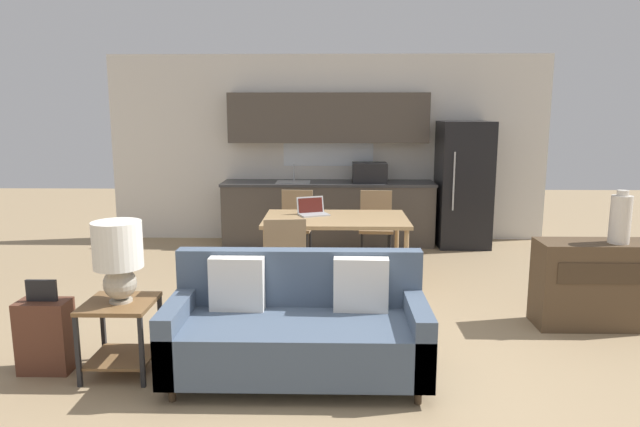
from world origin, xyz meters
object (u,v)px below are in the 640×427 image
dining_table (336,222)px  vase (620,219)px  table_lamp (118,255)px  credenza (593,284)px  laptop (312,210)px  dining_chair_far_right (376,223)px  side_table (120,325)px  suitcase (46,335)px  couch (298,329)px  refrigerator (463,184)px  dining_chair_near_left (285,257)px  dining_chair_far_left (296,223)px

dining_table → vase: size_ratio=3.43×
table_lamp → credenza: 4.01m
laptop → dining_chair_far_right: bearing=18.7°
side_table → dining_chair_far_right: dining_chair_far_right is taller
vase → suitcase: (-4.60, -0.95, -0.71)m
couch → table_lamp: bearing=179.7°
couch → dining_chair_far_right: bearing=75.8°
dining_chair_far_right → laptop: size_ratio=2.30×
side_table → refrigerator: bearing=50.5°
side_table → dining_table: bearing=55.6°
dining_table → refrigerator: bearing=44.8°
credenza → dining_chair_near_left: dining_chair_near_left is taller
dining_table → side_table: bearing=-124.4°
refrigerator → side_table: bearing=-129.5°
refrigerator → laptop: refrigerator is taller
dining_chair_near_left → dining_chair_far_right: 1.99m
dining_chair_near_left → laptop: bearing=-109.9°
dining_table → side_table: 2.82m
couch → dining_chair_near_left: dining_chair_near_left is taller
dining_table → couch: (-0.29, -2.32, -0.33)m
table_lamp → vase: 4.13m
dining_chair_far_left → suitcase: 3.57m
dining_table → dining_chair_far_left: 1.01m
couch → table_lamp: (-1.28, 0.01, 0.55)m
refrigerator → dining_chair_far_right: 1.65m
table_lamp → dining_chair_near_left: table_lamp is taller
credenza → dining_chair_far_left: dining_chair_far_left is taller
dining_table → vase: (2.45, -1.35, 0.31)m
couch → side_table: bearing=179.7°
vase → suitcase: 4.75m
dining_table → vase: 2.81m
dining_table → dining_chair_far_left: size_ratio=1.76×
dining_table → table_lamp: size_ratio=2.69×
refrigerator → credenza: refrigerator is taller
dining_chair_near_left → laptop: (0.23, 1.03, 0.28)m
dining_table → credenza: bearing=-29.7°
side_table → table_lamp: 0.53m
dining_chair_far_right → laptop: 1.07m
laptop → credenza: bearing=-52.1°
vase → suitcase: vase is taller
credenza → vase: (0.16, -0.05, 0.60)m
dining_table → vase: bearing=-28.8°
vase → refrigerator: bearing=101.5°
refrigerator → laptop: bearing=-141.8°
dining_chair_far_right → couch: bearing=-100.8°
couch → table_lamp: table_lamp is taller
dining_table → suitcase: size_ratio=2.26×
table_lamp → dining_chair_near_left: bearing=53.4°
couch → credenza: couch is taller
table_lamp → laptop: 2.80m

